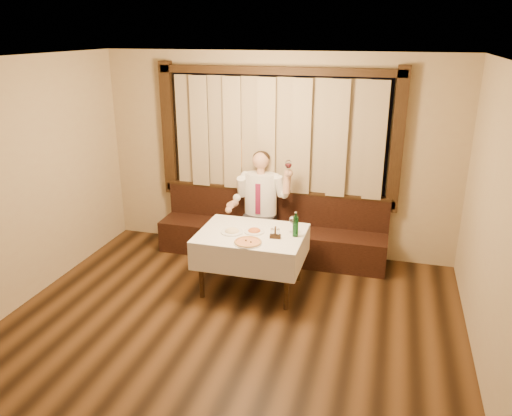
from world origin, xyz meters
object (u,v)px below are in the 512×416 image
(pizza, at_px, (248,242))
(green_bottle, at_px, (296,226))
(pasta_red, at_px, (254,229))
(seated_man, at_px, (260,199))
(banquette, at_px, (272,235))
(dining_table, at_px, (252,240))
(cruet_caddy, at_px, (275,234))
(pasta_cream, at_px, (232,230))

(pizza, relative_size, green_bottle, 1.08)
(pasta_red, distance_m, seated_man, 0.93)
(banquette, height_order, green_bottle, green_bottle)
(dining_table, xyz_separation_m, cruet_caddy, (0.31, -0.09, 0.15))
(pizza, xyz_separation_m, green_bottle, (0.48, 0.35, 0.12))
(pasta_cream, relative_size, cruet_caddy, 1.99)
(dining_table, bearing_deg, pasta_cream, -163.69)
(green_bottle, bearing_deg, banquette, 117.98)
(cruet_caddy, bearing_deg, pasta_red, 152.95)
(green_bottle, relative_size, seated_man, 0.20)
(banquette, relative_size, pizza, 9.66)
(pasta_cream, distance_m, seated_man, 1.00)
(pasta_cream, height_order, seated_man, seated_man)
(green_bottle, bearing_deg, pasta_cream, -173.06)
(pizza, bearing_deg, seated_man, 99.09)
(banquette, xyz_separation_m, pizza, (0.05, -1.35, 0.46))
(pizza, bearing_deg, pasta_cream, 137.14)
(pizza, xyz_separation_m, pasta_red, (-0.02, 0.34, 0.02))
(pizza, bearing_deg, pasta_red, 93.60)
(pizza, height_order, seated_man, seated_man)
(dining_table, relative_size, pasta_red, 5.14)
(dining_table, height_order, cruet_caddy, cruet_caddy)
(banquette, distance_m, pizza, 1.42)
(banquette, height_order, seated_man, seated_man)
(dining_table, distance_m, green_bottle, 0.58)
(pasta_red, bearing_deg, banquette, 91.58)
(banquette, distance_m, seated_man, 0.58)
(pizza, relative_size, pasta_red, 1.34)
(pasta_red, bearing_deg, seated_man, 101.13)
(dining_table, relative_size, pasta_cream, 4.64)
(dining_table, height_order, seated_man, seated_man)
(banquette, xyz_separation_m, green_bottle, (0.53, -1.00, 0.58))
(dining_table, distance_m, pizza, 0.35)
(green_bottle, height_order, cruet_caddy, green_bottle)
(dining_table, xyz_separation_m, pasta_red, (0.03, 0.02, 0.14))
(green_bottle, distance_m, seated_man, 1.13)
(pizza, distance_m, pasta_cream, 0.38)
(seated_man, bearing_deg, pizza, -80.91)
(banquette, height_order, dining_table, banquette)
(green_bottle, bearing_deg, seated_man, 126.95)
(dining_table, distance_m, pasta_cream, 0.28)
(seated_man, bearing_deg, green_bottle, -53.05)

